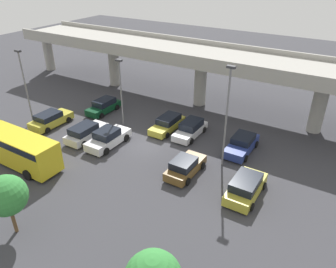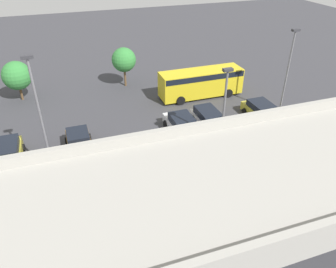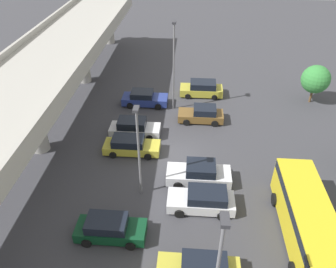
% 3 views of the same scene
% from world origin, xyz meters
% --- Properties ---
extents(ground_plane, '(115.77, 115.77, 0.00)m').
position_xyz_m(ground_plane, '(0.00, 0.00, 0.00)').
color(ground_plane, '#38383D').
extents(highway_overpass, '(55.49, 7.62, 7.07)m').
position_xyz_m(highway_overpass, '(0.00, 11.95, 5.66)').
color(highway_overpass, '#9E9B93').
rests_on(highway_overpass, ground_plane).
extents(parked_car_1, '(2.01, 4.45, 1.56)m').
position_xyz_m(parked_car_1, '(-8.56, 3.91, 0.74)').
color(parked_car_1, '#0C381E').
rests_on(parked_car_1, ground_plane).
extents(parked_car_2, '(2.15, 4.65, 1.60)m').
position_xyz_m(parked_car_2, '(-5.71, -1.97, 0.77)').
color(parked_car_2, silver).
rests_on(parked_car_2, ground_plane).
extents(parked_car_3, '(2.22, 4.87, 1.70)m').
position_xyz_m(parked_car_3, '(-3.02, -1.73, 0.78)').
color(parked_car_3, silver).
rests_on(parked_car_3, ground_plane).
extents(parked_car_4, '(2.04, 4.77, 1.49)m').
position_xyz_m(parked_car_4, '(0.21, 4.07, 0.71)').
color(parked_car_4, gold).
rests_on(parked_car_4, ground_plane).
extents(parked_car_5, '(2.06, 4.61, 1.58)m').
position_xyz_m(parked_car_5, '(2.88, 4.23, 0.74)').
color(parked_car_5, silver).
rests_on(parked_car_5, ground_plane).
extents(parked_car_6, '(2.11, 4.38, 1.55)m').
position_xyz_m(parked_car_6, '(5.69, -2.00, 0.72)').
color(parked_car_6, brown).
rests_on(parked_car_6, ground_plane).
extents(parked_car_7, '(2.17, 4.75, 1.55)m').
position_xyz_m(parked_car_7, '(8.46, 4.03, 0.73)').
color(parked_car_7, navy).
rests_on(parked_car_7, ground_plane).
extents(parked_car_8, '(2.26, 4.68, 1.64)m').
position_xyz_m(parked_car_8, '(11.03, -2.04, 0.79)').
color(parked_car_8, gold).
rests_on(parked_car_8, ground_plane).
extents(shuttle_bus, '(8.80, 2.76, 2.88)m').
position_xyz_m(shuttle_bus, '(-7.70, -8.31, 1.72)').
color(shuttle_bus, gold).
rests_on(shuttle_bus, ground_plane).
extents(lamp_post_mid_lot, '(0.70, 0.35, 7.29)m').
position_xyz_m(lamp_post_mid_lot, '(-4.54, 2.51, 4.32)').
color(lamp_post_mid_lot, slate).
rests_on(lamp_post_mid_lot, ground_plane).
extents(lamp_post_by_overpass, '(0.70, 0.35, 9.03)m').
position_xyz_m(lamp_post_by_overpass, '(7.84, 0.92, 5.22)').
color(lamp_post_by_overpass, slate).
rests_on(lamp_post_by_overpass, ground_plane).
extents(tree_front_centre, '(2.93, 2.93, 4.14)m').
position_xyz_m(tree_front_centre, '(10.39, -13.72, 2.67)').
color(tree_front_centre, brown).
rests_on(tree_front_centre, ground_plane).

